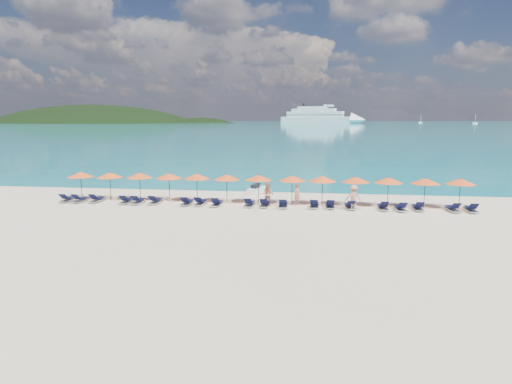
# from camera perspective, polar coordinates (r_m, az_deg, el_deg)

# --- Properties ---
(ground) EXTENTS (1400.00, 1400.00, 0.00)m
(ground) POSITION_cam_1_polar(r_m,az_deg,el_deg) (28.42, -0.79, -3.41)
(ground) COLOR beige
(sea) EXTENTS (1600.00, 1300.00, 0.01)m
(sea) POSITION_cam_1_polar(r_m,az_deg,el_deg) (687.42, 7.22, 9.18)
(sea) COLOR #1FA9B2
(sea) RESTS_ON ground
(headland_main) EXTENTS (374.00, 242.00, 126.50)m
(headland_main) POSITION_cam_1_polar(r_m,az_deg,el_deg) (645.22, -20.76, 5.21)
(headland_main) COLOR black
(headland_main) RESTS_ON ground
(headland_small) EXTENTS (162.00, 126.00, 85.50)m
(headland_small) POSITION_cam_1_polar(r_m,az_deg,el_deg) (608.64, -7.26, 5.81)
(headland_small) COLOR black
(headland_small) RESTS_ON ground
(cruise_ship) EXTENTS (113.24, 53.42, 31.58)m
(cruise_ship) POSITION_cam_1_polar(r_m,az_deg,el_deg) (580.90, 8.97, 9.85)
(cruise_ship) COLOR white
(cruise_ship) RESTS_ON ground
(sailboat_near) EXTENTS (6.04, 2.01, 11.08)m
(sailboat_near) POSITION_cam_1_polar(r_m,az_deg,el_deg) (574.84, 27.17, 8.20)
(sailboat_near) COLOR white
(sailboat_near) RESTS_ON ground
(sailboat_far) EXTENTS (5.50, 1.83, 10.08)m
(sailboat_far) POSITION_cam_1_polar(r_m,az_deg,el_deg) (632.46, 21.08, 8.66)
(sailboat_far) COLOR white
(sailboat_far) RESTS_ON ground
(jetski) EXTENTS (1.41, 2.50, 0.84)m
(jetski) POSITION_cam_1_polar(r_m,az_deg,el_deg) (37.13, 0.02, 0.27)
(jetski) COLOR white
(jetski) RESTS_ON ground
(beachgoer_a) EXTENTS (0.70, 0.70, 1.63)m
(beachgoer_a) POSITION_cam_1_polar(r_m,az_deg,el_deg) (32.38, 5.51, -0.34)
(beachgoer_a) COLOR tan
(beachgoer_a) RESTS_ON ground
(beachgoer_b) EXTENTS (0.94, 0.63, 1.80)m
(beachgoer_b) POSITION_cam_1_polar(r_m,az_deg,el_deg) (31.83, 1.62, -0.32)
(beachgoer_b) COLOR tan
(beachgoer_b) RESTS_ON ground
(beachgoer_c) EXTENTS (1.20, 0.58, 1.85)m
(beachgoer_c) POSITION_cam_1_polar(r_m,az_deg,el_deg) (31.27, 12.86, -0.71)
(beachgoer_c) COLOR tan
(beachgoer_c) RESTS_ON ground
(umbrella_0) EXTENTS (2.10, 2.10, 2.28)m
(umbrella_0) POSITION_cam_1_polar(r_m,az_deg,el_deg) (37.33, -22.35, 2.18)
(umbrella_0) COLOR black
(umbrella_0) RESTS_ON ground
(umbrella_1) EXTENTS (2.10, 2.10, 2.28)m
(umbrella_1) POSITION_cam_1_polar(r_m,az_deg,el_deg) (36.16, -18.94, 2.16)
(umbrella_1) COLOR black
(umbrella_1) RESTS_ON ground
(umbrella_2) EXTENTS (2.10, 2.10, 2.28)m
(umbrella_2) POSITION_cam_1_polar(r_m,az_deg,el_deg) (35.26, -15.27, 2.16)
(umbrella_2) COLOR black
(umbrella_2) RESTS_ON ground
(umbrella_3) EXTENTS (2.10, 2.10, 2.28)m
(umbrella_3) POSITION_cam_1_polar(r_m,az_deg,el_deg) (34.41, -11.53, 2.13)
(umbrella_3) COLOR black
(umbrella_3) RESTS_ON ground
(umbrella_4) EXTENTS (2.10, 2.10, 2.28)m
(umbrella_4) POSITION_cam_1_polar(r_m,az_deg,el_deg) (33.76, -7.90, 2.09)
(umbrella_4) COLOR black
(umbrella_4) RESTS_ON ground
(umbrella_5) EXTENTS (2.10, 2.10, 2.28)m
(umbrella_5) POSITION_cam_1_polar(r_m,az_deg,el_deg) (33.08, -3.93, 2.00)
(umbrella_5) COLOR black
(umbrella_5) RESTS_ON ground
(umbrella_6) EXTENTS (2.10, 2.10, 2.28)m
(umbrella_6) POSITION_cam_1_polar(r_m,az_deg,el_deg) (32.76, 0.31, 1.95)
(umbrella_6) COLOR black
(umbrella_6) RESTS_ON ground
(umbrella_7) EXTENTS (2.10, 2.10, 2.28)m
(umbrella_7) POSITION_cam_1_polar(r_m,az_deg,el_deg) (32.47, 4.85, 1.84)
(umbrella_7) COLOR black
(umbrella_7) RESTS_ON ground
(umbrella_8) EXTENTS (2.10, 2.10, 2.28)m
(umbrella_8) POSITION_cam_1_polar(r_m,az_deg,el_deg) (32.48, 8.86, 1.76)
(umbrella_8) COLOR black
(umbrella_8) RESTS_ON ground
(umbrella_9) EXTENTS (2.10, 2.10, 2.28)m
(umbrella_9) POSITION_cam_1_polar(r_m,az_deg,el_deg) (32.58, 13.14, 1.65)
(umbrella_9) COLOR black
(umbrella_9) RESTS_ON ground
(umbrella_10) EXTENTS (2.10, 2.10, 2.28)m
(umbrella_10) POSITION_cam_1_polar(r_m,az_deg,el_deg) (32.84, 17.26, 1.52)
(umbrella_10) COLOR black
(umbrella_10) RESTS_ON ground
(umbrella_11) EXTENTS (2.10, 2.10, 2.28)m
(umbrella_11) POSITION_cam_1_polar(r_m,az_deg,el_deg) (33.31, 21.65, 1.39)
(umbrella_11) COLOR black
(umbrella_11) RESTS_ON ground
(umbrella_12) EXTENTS (2.10, 2.10, 2.28)m
(umbrella_12) POSITION_cam_1_polar(r_m,az_deg,el_deg) (34.08, 25.63, 1.29)
(umbrella_12) COLOR black
(umbrella_12) RESTS_ON ground
(lounger_0) EXTENTS (0.70, 1.73, 0.66)m
(lounger_0) POSITION_cam_1_polar(r_m,az_deg,el_deg) (36.77, -23.85, -0.84)
(lounger_0) COLOR silver
(lounger_0) RESTS_ON ground
(lounger_1) EXTENTS (0.79, 1.76, 0.66)m
(lounger_1) POSITION_cam_1_polar(r_m,az_deg,el_deg) (36.19, -22.37, -0.90)
(lounger_1) COLOR silver
(lounger_1) RESTS_ON ground
(lounger_2) EXTENTS (0.71, 1.73, 0.66)m
(lounger_2) POSITION_cam_1_polar(r_m,az_deg,el_deg) (35.78, -20.43, -0.89)
(lounger_2) COLOR silver
(lounger_2) RESTS_ON ground
(lounger_3) EXTENTS (0.67, 1.72, 0.66)m
(lounger_3) POSITION_cam_1_polar(r_m,az_deg,el_deg) (34.45, -16.92, -1.09)
(lounger_3) COLOR silver
(lounger_3) RESTS_ON ground
(lounger_4) EXTENTS (0.67, 1.72, 0.66)m
(lounger_4) POSITION_cam_1_polar(r_m,az_deg,el_deg) (34.06, -15.44, -1.14)
(lounger_4) COLOR silver
(lounger_4) RESTS_ON ground
(lounger_5) EXTENTS (0.74, 1.74, 0.66)m
(lounger_5) POSITION_cam_1_polar(r_m,az_deg,el_deg) (33.72, -13.24, -1.16)
(lounger_5) COLOR silver
(lounger_5) RESTS_ON ground
(lounger_6) EXTENTS (0.69, 1.72, 0.66)m
(lounger_6) POSITION_cam_1_polar(r_m,az_deg,el_deg) (32.72, -9.22, -1.35)
(lounger_6) COLOR silver
(lounger_6) RESTS_ON ground
(lounger_7) EXTENTS (0.76, 1.74, 0.66)m
(lounger_7) POSITION_cam_1_polar(r_m,az_deg,el_deg) (32.57, -7.41, -1.36)
(lounger_7) COLOR silver
(lounger_7) RESTS_ON ground
(lounger_8) EXTENTS (0.63, 1.70, 0.66)m
(lounger_8) POSITION_cam_1_polar(r_m,az_deg,el_deg) (32.12, -5.25, -1.48)
(lounger_8) COLOR silver
(lounger_8) RESTS_ON ground
(lounger_9) EXTENTS (0.71, 1.73, 0.66)m
(lounger_9) POSITION_cam_1_polar(r_m,az_deg,el_deg) (31.79, -0.87, -1.55)
(lounger_9) COLOR silver
(lounger_9) RESTS_ON ground
(lounger_10) EXTENTS (0.76, 1.75, 0.66)m
(lounger_10) POSITION_cam_1_polar(r_m,az_deg,el_deg) (31.66, 1.23, -1.60)
(lounger_10) COLOR silver
(lounger_10) RESTS_ON ground
(lounger_11) EXTENTS (0.69, 1.72, 0.66)m
(lounger_11) POSITION_cam_1_polar(r_m,az_deg,el_deg) (31.49, 3.62, -1.68)
(lounger_11) COLOR silver
(lounger_11) RESTS_ON ground
(lounger_12) EXTENTS (0.75, 1.74, 0.66)m
(lounger_12) POSITION_cam_1_polar(r_m,az_deg,el_deg) (31.59, 7.78, -1.71)
(lounger_12) COLOR silver
(lounger_12) RESTS_ON ground
(lounger_13) EXTENTS (0.65, 1.71, 0.66)m
(lounger_13) POSITION_cam_1_polar(r_m,az_deg,el_deg) (31.67, 9.84, -1.74)
(lounger_13) COLOR silver
(lounger_13) RESTS_ON ground
(lounger_14) EXTENTS (0.76, 1.75, 0.66)m
(lounger_14) POSITION_cam_1_polar(r_m,az_deg,el_deg) (31.70, 12.40, -1.82)
(lounger_14) COLOR silver
(lounger_14) RESTS_ON ground
(lounger_15) EXTENTS (0.63, 1.71, 0.66)m
(lounger_15) POSITION_cam_1_polar(r_m,az_deg,el_deg) (32.00, 16.58, -1.89)
(lounger_15) COLOR silver
(lounger_15) RESTS_ON ground
(lounger_16) EXTENTS (0.75, 1.74, 0.66)m
(lounger_16) POSITION_cam_1_polar(r_m,az_deg,el_deg) (32.00, 18.69, -2.00)
(lounger_16) COLOR silver
(lounger_16) RESTS_ON ground
(lounger_17) EXTENTS (0.65, 1.71, 0.66)m
(lounger_17) POSITION_cam_1_polar(r_m,az_deg,el_deg) (32.61, 20.76, -1.91)
(lounger_17) COLOR silver
(lounger_17) RESTS_ON ground
(lounger_18) EXTENTS (0.77, 1.75, 0.66)m
(lounger_18) POSITION_cam_1_polar(r_m,az_deg,el_deg) (33.17, 24.73, -1.98)
(lounger_18) COLOR silver
(lounger_18) RESTS_ON ground
(lounger_19) EXTENTS (0.70, 1.73, 0.66)m
(lounger_19) POSITION_cam_1_polar(r_m,az_deg,el_deg) (33.57, 26.74, -2.01)
(lounger_19) COLOR silver
(lounger_19) RESTS_ON ground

